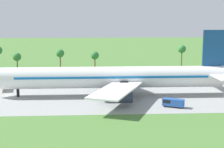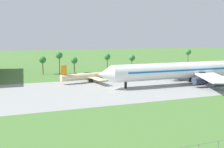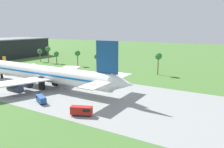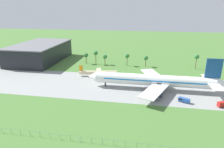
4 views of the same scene
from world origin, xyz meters
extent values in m
plane|color=#477233|center=(0.00, 0.00, 0.00)|extent=(600.00, 600.00, 0.00)
cube|color=gray|center=(0.00, 0.00, 0.01)|extent=(320.00, 44.00, 0.02)
cylinder|color=white|center=(30.36, -1.05, 5.73)|extent=(67.86, 6.50, 6.50)
cube|color=#146BB7|center=(30.36, -1.05, 6.22)|extent=(57.68, 6.63, 0.65)
cube|color=navy|center=(62.34, -1.05, 14.50)|extent=(8.45, 0.50, 11.05)
cube|color=white|center=(62.66, -1.05, 6.70)|extent=(5.85, 26.00, 0.30)
cube|color=white|center=(30.99, -13.61, 4.59)|extent=(17.24, 26.45, 0.44)
cube|color=white|center=(30.99, 11.51, 4.59)|extent=(17.24, 26.45, 0.44)
cylinder|color=#2D334C|center=(29.44, -8.85, 2.73)|extent=(5.85, 2.92, 2.92)
cylinder|color=#2D334C|center=(32.06, -15.35, 2.73)|extent=(5.85, 2.92, 2.92)
cylinder|color=#2D334C|center=(29.44, 6.75, 2.73)|extent=(5.85, 2.92, 2.92)
cylinder|color=#2D334C|center=(32.06, 13.25, 2.73)|extent=(5.85, 2.92, 2.92)
cube|color=black|center=(1.86, -1.05, 2.54)|extent=(0.70, 0.90, 5.08)
cube|color=black|center=(33.75, -4.62, 2.54)|extent=(2.40, 1.20, 5.08)
cube|color=black|center=(33.75, 2.52, 2.54)|extent=(2.40, 1.20, 5.08)
cylinder|color=beige|center=(-7.05, 16.57, 2.60)|extent=(26.39, 7.35, 2.74)
cube|color=beige|center=(-7.05, 16.57, 2.33)|extent=(7.43, 23.89, 0.24)
cube|color=black|center=(-7.05, 16.57, 1.30)|extent=(1.62, 2.64, 2.60)
cube|color=black|center=(45.92, -15.86, 0.20)|extent=(5.09, 3.73, 0.40)
cube|color=#234C99|center=(45.92, -15.86, 1.34)|extent=(5.94, 4.29, 1.89)
cube|color=black|center=(44.53, -15.17, 1.63)|extent=(2.67, 2.70, 0.90)
cylinder|color=brown|center=(10.38, 46.33, 3.83)|extent=(0.56, 0.56, 7.65)
sphere|color=#337538|center=(10.38, 46.33, 8.25)|extent=(3.60, 3.60, 3.60)
cylinder|color=brown|center=(-8.28, 46.33, 3.09)|extent=(0.56, 0.56, 6.18)
sphere|color=#337538|center=(-8.28, 46.33, 6.78)|extent=(3.60, 3.60, 3.60)
cylinder|color=brown|center=(64.28, 46.33, 4.63)|extent=(0.56, 0.56, 9.25)
sphere|color=#337538|center=(64.28, 46.33, 9.85)|extent=(3.60, 3.60, 3.60)
cylinder|color=brown|center=(25.53, 46.33, 3.30)|extent=(0.56, 0.56, 6.60)
sphere|color=#337538|center=(25.53, 46.33, 7.20)|extent=(3.60, 3.60, 3.60)
camera|label=1|loc=(24.39, -103.82, 23.87)|focal=55.00mm
camera|label=2|loc=(-33.73, -85.94, 19.05)|focal=40.00mm
camera|label=3|loc=(100.86, -62.84, 24.15)|focal=35.00mm
camera|label=4|loc=(25.51, -112.87, 46.29)|focal=32.00mm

